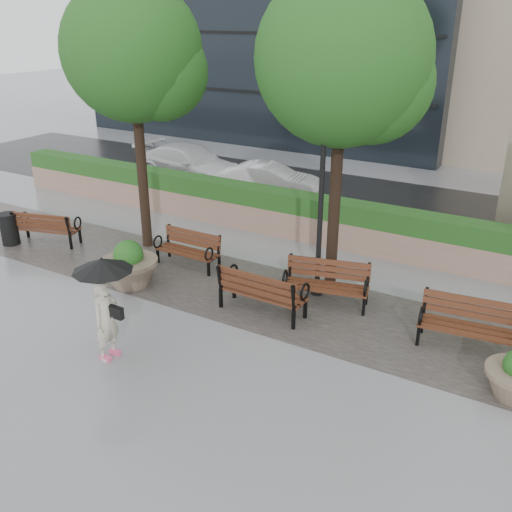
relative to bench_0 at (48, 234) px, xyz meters
The scene contains 17 objects.
ground 7.31m from the bench_0, 22.07° to the right, with size 100.00×100.00×0.00m, color gray.
cobble_strip 6.78m from the bench_0, ahead, with size 28.00×3.20×0.01m, color #383330.
hedge_wall 8.00m from the bench_0, 32.17° to the left, with size 24.00×0.80×1.35m.
asphalt_street 10.68m from the bench_0, 50.66° to the left, with size 40.00×7.00×0.00m, color black.
bench_0 is the anchor object (origin of this frame).
bench_1 4.61m from the bench_0, ahead, with size 1.77×0.71×0.95m.
bench_2 7.57m from the bench_0, ahead, with size 2.02×0.83×1.07m.
bench_3 8.65m from the bench_0, ahead, with size 2.06×1.21×1.04m.
bench_4 11.89m from the bench_0, ahead, with size 2.03×1.00×1.05m.
planter_left 4.08m from the bench_0, 12.59° to the right, with size 1.42×1.42×1.19m.
trash_bin 1.11m from the bench_0, 146.88° to the right, with size 0.54×0.54×0.90m, color black.
lamppost 8.41m from the bench_0, ahead, with size 0.28×0.28×3.95m.
tree_0 5.86m from the bench_0, 27.31° to the left, with size 3.69×3.64×7.22m.
tree_1 9.93m from the bench_0, 12.42° to the left, with size 3.89×3.87×7.34m.
car_left 7.65m from the bench_0, 93.18° to the left, with size 1.96×4.83×1.40m, color white.
car_right 8.08m from the bench_0, 65.31° to the left, with size 1.30×3.74×1.23m, color white.
pedestrian 6.90m from the bench_0, 31.25° to the right, with size 1.15×1.15×2.11m.
Camera 1 is at (6.44, -7.68, 6.34)m, focal length 40.00 mm.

